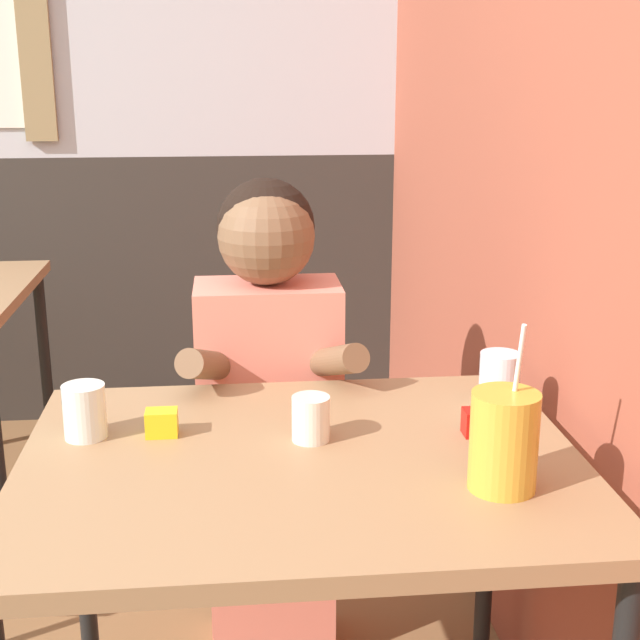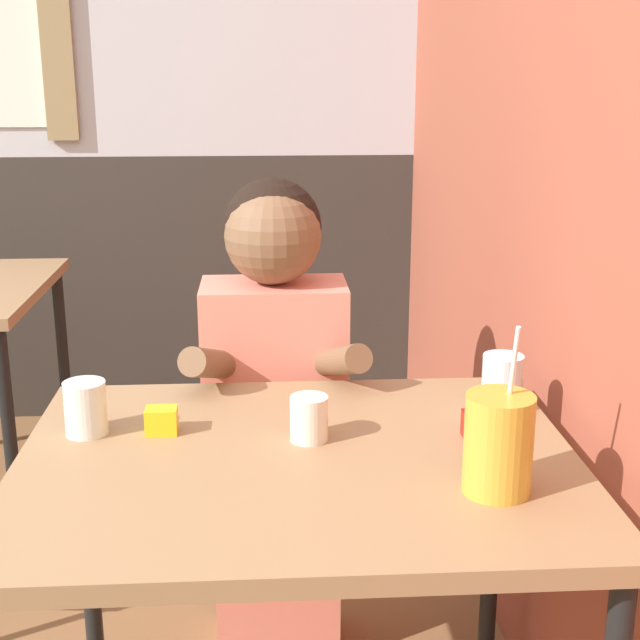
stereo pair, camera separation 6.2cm
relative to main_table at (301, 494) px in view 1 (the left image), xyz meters
The scene contains 10 objects.
brick_wall_right 1.28m from the main_table, 57.91° to the left, with size 0.08×4.45×2.70m.
back_wall 2.40m from the main_table, 108.39° to the left, with size 5.55×0.09×2.70m.
main_table is the anchor object (origin of this frame).
person_seated 0.55m from the main_table, 93.53° to the left, with size 0.42×0.42×1.20m.
cocktail_pitcher 0.39m from the main_table, 25.86° to the right, with size 0.11×0.11×0.29m.
glass_near_pitcher 0.49m from the main_table, 25.77° to the left, with size 0.08×0.08×0.11m.
glass_center 0.43m from the main_table, 161.96° to the left, with size 0.08×0.08×0.10m.
glass_far_side 0.14m from the main_table, 71.62° to the left, with size 0.07×0.07×0.09m.
condiment_ketchup 0.36m from the main_table, 10.78° to the left, with size 0.06×0.04×0.05m.
condiment_mustard 0.30m from the main_table, 154.21° to the left, with size 0.06×0.04×0.05m.
Camera 1 is at (0.61, -1.17, 1.45)m, focal length 50.00 mm.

